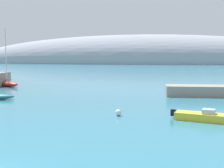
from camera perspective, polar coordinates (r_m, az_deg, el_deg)
The scene contains 4 objects.
distant_ridge at distance 222.44m, azimuth 5.18°, elevation 3.93°, with size 278.81×61.74×42.78m, color #999EA8.
sailboat_red_mid_mooring at distance 58.81m, azimuth -19.54°, elevation 0.14°, with size 6.51×4.53×10.90m.
motorboat_yellow_foreground at distance 27.53m, azimuth 16.70°, elevation -5.95°, with size 4.97×2.65×1.07m.
mooring_buoy_white at distance 28.46m, azimuth 1.24°, elevation -5.51°, with size 0.60×0.60×0.60m, color silver.
Camera 1 is at (8.69, -11.62, 5.70)m, focal length 47.58 mm.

